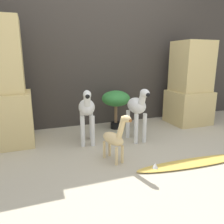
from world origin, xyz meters
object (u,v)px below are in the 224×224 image
giraffe_figurine (115,137)px  potted_palm_front (116,100)px  zebra_left (87,110)px  surfboard (194,162)px  zebra_right (137,108)px

giraffe_figurine → potted_palm_front: (0.40, 1.00, 0.17)m
zebra_left → potted_palm_front: size_ratio=1.20×
surfboard → zebra_right: bearing=108.1°
zebra_left → surfboard: 1.31m
zebra_right → potted_palm_front: 0.56m
zebra_right → giraffe_figurine: (-0.47, -0.45, -0.16)m
potted_palm_front → giraffe_figurine: bearing=-111.5°
zebra_right → giraffe_figurine: size_ratio=1.31×
zebra_right → giraffe_figurine: zebra_right is taller
zebra_right → potted_palm_front: zebra_right is taller
zebra_right → potted_palm_front: bearing=97.6°
potted_palm_front → surfboard: bearing=-76.2°
potted_palm_front → zebra_right: bearing=-82.4°
giraffe_figurine → zebra_left: bearing=103.9°
zebra_right → surfboard: bearing=-71.9°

